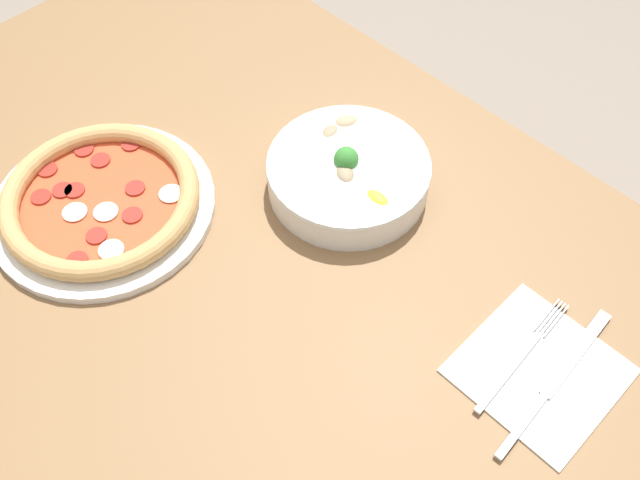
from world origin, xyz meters
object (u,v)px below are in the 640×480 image
knife (550,387)px  pizza (101,201)px  bowl (348,173)px  fork (521,356)px

knife → pizza: bearing=106.3°
pizza → knife: 0.59m
bowl → fork: size_ratio=1.18×
knife → bowl: bearing=78.1°
pizza → fork: (0.51, 0.21, -0.01)m
pizza → bowl: (0.20, 0.25, 0.01)m
bowl → knife: size_ratio=0.93×
knife → fork: bearing=76.3°
pizza → bowl: bearing=52.0°
bowl → fork: bowl is taller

